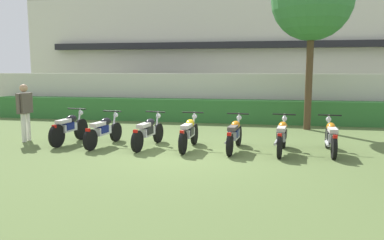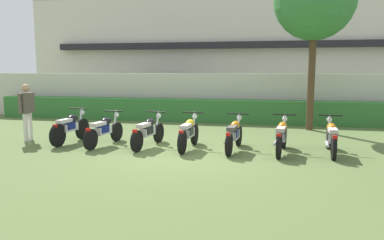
{
  "view_description": "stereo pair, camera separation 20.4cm",
  "coord_description": "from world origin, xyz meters",
  "px_view_note": "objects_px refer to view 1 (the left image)",
  "views": [
    {
      "loc": [
        1.87,
        -9.11,
        2.14
      ],
      "look_at": [
        0.0,
        0.96,
        0.74
      ],
      "focal_mm": 34.98,
      "sensor_mm": 36.0,
      "label": 1
    },
    {
      "loc": [
        2.07,
        -9.07,
        2.14
      ],
      "look_at": [
        0.0,
        0.96,
        0.74
      ],
      "focal_mm": 34.98,
      "sensor_mm": 36.0,
      "label": 2
    }
  ],
  "objects_px": {
    "parked_car": "(149,92)",
    "motorcycle_in_row_6": "(331,136)",
    "motorcycle_in_row_0": "(69,128)",
    "motorcycle_in_row_1": "(103,130)",
    "motorcycle_in_row_2": "(148,131)",
    "motorcycle_in_row_4": "(234,134)",
    "motorcycle_in_row_5": "(282,136)",
    "inspector_person": "(25,108)",
    "motorcycle_in_row_3": "(189,133)",
    "tree_near_inspector": "(312,0)"
  },
  "relations": [
    {
      "from": "motorcycle_in_row_1",
      "to": "motorcycle_in_row_4",
      "type": "xyz_separation_m",
      "value": [
        3.65,
        0.04,
        -0.0
      ]
    },
    {
      "from": "motorcycle_in_row_5",
      "to": "motorcycle_in_row_6",
      "type": "xyz_separation_m",
      "value": [
        1.22,
        0.16,
        -0.01
      ]
    },
    {
      "from": "motorcycle_in_row_2",
      "to": "parked_car",
      "type": "bearing_deg",
      "value": 24.87
    },
    {
      "from": "motorcycle_in_row_3",
      "to": "motorcycle_in_row_6",
      "type": "height_order",
      "value": "motorcycle_in_row_3"
    },
    {
      "from": "motorcycle_in_row_0",
      "to": "parked_car",
      "type": "bearing_deg",
      "value": 6.83
    },
    {
      "from": "tree_near_inspector",
      "to": "motorcycle_in_row_1",
      "type": "xyz_separation_m",
      "value": [
        -5.95,
        -4.01,
        -4.01
      ]
    },
    {
      "from": "motorcycle_in_row_0",
      "to": "motorcycle_in_row_3",
      "type": "bearing_deg",
      "value": -86.94
    },
    {
      "from": "motorcycle_in_row_4",
      "to": "inspector_person",
      "type": "height_order",
      "value": "inspector_person"
    },
    {
      "from": "tree_near_inspector",
      "to": "motorcycle_in_row_3",
      "type": "xyz_separation_m",
      "value": [
        -3.52,
        -3.99,
        -4.01
      ]
    },
    {
      "from": "motorcycle_in_row_1",
      "to": "motorcycle_in_row_2",
      "type": "bearing_deg",
      "value": -79.95
    },
    {
      "from": "parked_car",
      "to": "motorcycle_in_row_4",
      "type": "distance_m",
      "value": 10.2
    },
    {
      "from": "motorcycle_in_row_6",
      "to": "inspector_person",
      "type": "distance_m",
      "value": 8.63
    },
    {
      "from": "motorcycle_in_row_4",
      "to": "motorcycle_in_row_1",
      "type": "bearing_deg",
      "value": 96.64
    },
    {
      "from": "tree_near_inspector",
      "to": "parked_car",
      "type": "bearing_deg",
      "value": 146.38
    },
    {
      "from": "motorcycle_in_row_1",
      "to": "motorcycle_in_row_3",
      "type": "xyz_separation_m",
      "value": [
        2.43,
        0.02,
        0.01
      ]
    },
    {
      "from": "tree_near_inspector",
      "to": "motorcycle_in_row_3",
      "type": "bearing_deg",
      "value": -131.38
    },
    {
      "from": "parked_car",
      "to": "tree_near_inspector",
      "type": "xyz_separation_m",
      "value": [
        7.34,
        -4.88,
        3.51
      ]
    },
    {
      "from": "motorcycle_in_row_5",
      "to": "motorcycle_in_row_0",
      "type": "bearing_deg",
      "value": 96.23
    },
    {
      "from": "motorcycle_in_row_2",
      "to": "tree_near_inspector",
      "type": "bearing_deg",
      "value": -41.61
    },
    {
      "from": "motorcycle_in_row_0",
      "to": "motorcycle_in_row_5",
      "type": "height_order",
      "value": "motorcycle_in_row_0"
    },
    {
      "from": "parked_car",
      "to": "motorcycle_in_row_2",
      "type": "bearing_deg",
      "value": -78.12
    },
    {
      "from": "parked_car",
      "to": "motorcycle_in_row_0",
      "type": "height_order",
      "value": "parked_car"
    },
    {
      "from": "motorcycle_in_row_3",
      "to": "motorcycle_in_row_5",
      "type": "xyz_separation_m",
      "value": [
        2.43,
        -0.02,
        0.0
      ]
    },
    {
      "from": "motorcycle_in_row_3",
      "to": "motorcycle_in_row_4",
      "type": "relative_size",
      "value": 0.98
    },
    {
      "from": "tree_near_inspector",
      "to": "inspector_person",
      "type": "bearing_deg",
      "value": -155.72
    },
    {
      "from": "motorcycle_in_row_2",
      "to": "motorcycle_in_row_6",
      "type": "bearing_deg",
      "value": -80.56
    },
    {
      "from": "tree_near_inspector",
      "to": "motorcycle_in_row_2",
      "type": "height_order",
      "value": "tree_near_inspector"
    },
    {
      "from": "motorcycle_in_row_4",
      "to": "inspector_person",
      "type": "relative_size",
      "value": 1.12
    },
    {
      "from": "parked_car",
      "to": "motorcycle_in_row_6",
      "type": "bearing_deg",
      "value": -54.37
    },
    {
      "from": "parked_car",
      "to": "motorcycle_in_row_0",
      "type": "relative_size",
      "value": 2.51
    },
    {
      "from": "motorcycle_in_row_5",
      "to": "inspector_person",
      "type": "relative_size",
      "value": 1.1
    },
    {
      "from": "motorcycle_in_row_1",
      "to": "motorcycle_in_row_5",
      "type": "relative_size",
      "value": 1.01
    },
    {
      "from": "motorcycle_in_row_3",
      "to": "motorcycle_in_row_6",
      "type": "distance_m",
      "value": 3.66
    },
    {
      "from": "motorcycle_in_row_3",
      "to": "motorcycle_in_row_5",
      "type": "height_order",
      "value": "motorcycle_in_row_5"
    },
    {
      "from": "motorcycle_in_row_6",
      "to": "parked_car",
      "type": "bearing_deg",
      "value": 43.82
    },
    {
      "from": "motorcycle_in_row_2",
      "to": "motorcycle_in_row_4",
      "type": "height_order",
      "value": "motorcycle_in_row_2"
    },
    {
      "from": "motorcycle_in_row_1",
      "to": "inspector_person",
      "type": "bearing_deg",
      "value": 93.83
    },
    {
      "from": "motorcycle_in_row_4",
      "to": "inspector_person",
      "type": "bearing_deg",
      "value": 94.62
    },
    {
      "from": "motorcycle_in_row_2",
      "to": "motorcycle_in_row_4",
      "type": "bearing_deg",
      "value": -82.0
    },
    {
      "from": "motorcycle_in_row_6",
      "to": "inspector_person",
      "type": "xyz_separation_m",
      "value": [
        -8.62,
        0.02,
        0.57
      ]
    },
    {
      "from": "parked_car",
      "to": "motorcycle_in_row_5",
      "type": "height_order",
      "value": "parked_car"
    },
    {
      "from": "parked_car",
      "to": "motorcycle_in_row_2",
      "type": "relative_size",
      "value": 2.43
    },
    {
      "from": "parked_car",
      "to": "motorcycle_in_row_6",
      "type": "height_order",
      "value": "parked_car"
    },
    {
      "from": "motorcycle_in_row_2",
      "to": "motorcycle_in_row_6",
      "type": "distance_m",
      "value": 4.8
    },
    {
      "from": "tree_near_inspector",
      "to": "motorcycle_in_row_2",
      "type": "distance_m",
      "value": 7.32
    },
    {
      "from": "motorcycle_in_row_3",
      "to": "motorcycle_in_row_4",
      "type": "bearing_deg",
      "value": -85.66
    },
    {
      "from": "motorcycle_in_row_6",
      "to": "motorcycle_in_row_5",
      "type": "bearing_deg",
      "value": 100.79
    },
    {
      "from": "tree_near_inspector",
      "to": "motorcycle_in_row_5",
      "type": "height_order",
      "value": "tree_near_inspector"
    },
    {
      "from": "motorcycle_in_row_0",
      "to": "motorcycle_in_row_1",
      "type": "relative_size",
      "value": 0.98
    },
    {
      "from": "motorcycle_in_row_1",
      "to": "motorcycle_in_row_5",
      "type": "height_order",
      "value": "motorcycle_in_row_5"
    }
  ]
}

